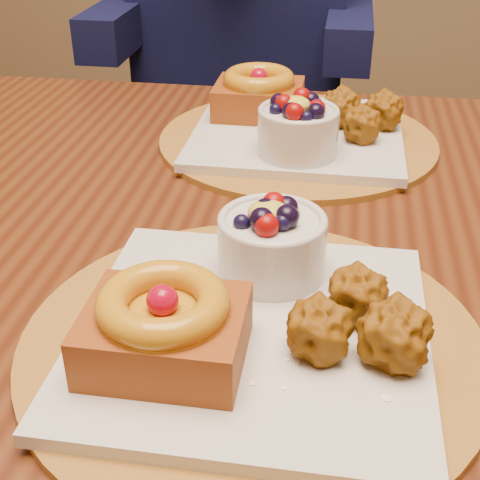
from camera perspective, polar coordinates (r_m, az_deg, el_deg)
name	(u,v)px	position (r m, az deg, el deg)	size (l,w,h in m)	color
dining_table	(278,276)	(0.78, 3.30, -3.12)	(1.60, 0.90, 0.76)	#3A180A
place_setting_near	(250,313)	(0.54, 0.82, -6.22)	(0.38, 0.38, 0.09)	brown
place_setting_far	(295,124)	(0.92, 4.72, 9.87)	(0.38, 0.38, 0.09)	brown
chair_far	(242,170)	(1.52, 0.17, 6.02)	(0.54, 0.54, 0.86)	black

